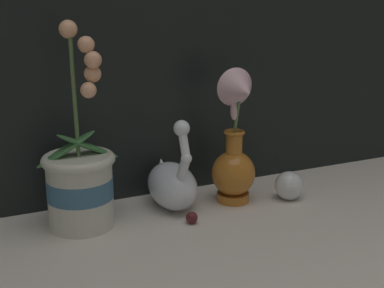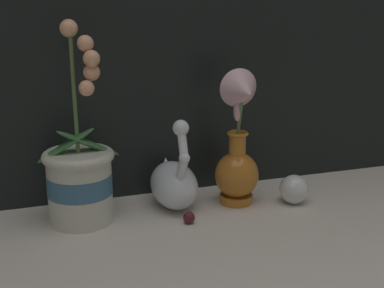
% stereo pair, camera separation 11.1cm
% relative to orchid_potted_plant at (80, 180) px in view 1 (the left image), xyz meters
% --- Properties ---
extents(ground_plane, '(2.80, 2.80, 0.00)m').
position_rel_orchid_potted_plant_xyz_m(ground_plane, '(0.24, -0.17, -0.10)').
color(ground_plane, beige).
extents(orchid_potted_plant, '(0.18, 0.15, 0.41)m').
position_rel_orchid_potted_plant_xyz_m(orchid_potted_plant, '(0.00, 0.00, 0.00)').
color(orchid_potted_plant, beige).
rests_on(orchid_potted_plant, ground_plane).
extents(swan_figurine, '(0.10, 0.18, 0.21)m').
position_rel_orchid_potted_plant_xyz_m(swan_figurine, '(0.20, 0.02, -0.04)').
color(swan_figurine, silver).
rests_on(swan_figurine, ground_plane).
extents(blue_vase, '(0.10, 0.11, 0.30)m').
position_rel_orchid_potted_plant_xyz_m(blue_vase, '(0.34, -0.02, 0.02)').
color(blue_vase, '#B26B23').
rests_on(blue_vase, ground_plane).
extents(glass_sphere, '(0.07, 0.07, 0.07)m').
position_rel_orchid_potted_plant_xyz_m(glass_sphere, '(0.46, -0.05, -0.07)').
color(glass_sphere, silver).
rests_on(glass_sphere, ground_plane).
extents(glass_bauble, '(0.03, 0.03, 0.03)m').
position_rel_orchid_potted_plant_xyz_m(glass_bauble, '(0.21, -0.08, -0.09)').
color(glass_bauble, '#4C191E').
rests_on(glass_bauble, ground_plane).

